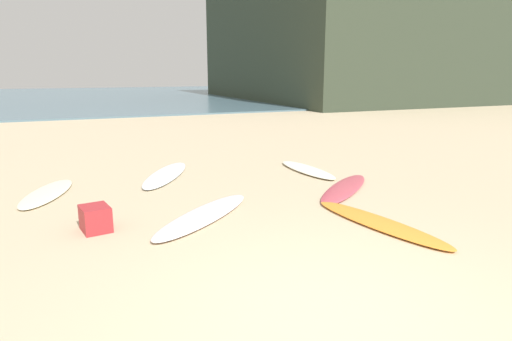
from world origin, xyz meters
TOP-DOWN VIEW (x-y plane):
  - ground_plane at (0.00, 0.00)m, footprint 120.00×120.00m
  - ocean_water at (0.00, 38.61)m, footprint 120.00×40.00m
  - coastal_headland at (23.47, 27.36)m, footprint 26.36×20.57m
  - surfboard_0 at (2.69, 5.30)m, footprint 0.59×2.04m
  - surfboard_1 at (2.57, 3.69)m, footprint 2.11×1.93m
  - surfboard_2 at (-2.48, 5.47)m, footprint 1.18×2.07m
  - surfboard_3 at (-0.24, 6.06)m, footprint 1.66×2.46m
  - surfboard_4 at (1.93, 1.90)m, footprint 0.88×2.49m
  - surfboard_5 at (-0.27, 3.17)m, footprint 2.17×2.03m
  - beach_cooler at (-1.79, 3.23)m, footprint 0.43×0.50m

SIDE VIEW (x-z plane):
  - ground_plane at x=0.00m, z-range 0.00..0.00m
  - surfboard_2 at x=-2.48m, z-range 0.00..0.06m
  - surfboard_1 at x=2.57m, z-range 0.00..0.06m
  - surfboard_4 at x=1.93m, z-range 0.00..0.07m
  - surfboard_3 at x=-0.24m, z-range 0.00..0.07m
  - ocean_water at x=0.00m, z-range 0.00..0.08m
  - surfboard_5 at x=-0.27m, z-range 0.00..0.08m
  - surfboard_0 at x=2.69m, z-range 0.00..0.09m
  - beach_cooler at x=-1.79m, z-range 0.00..0.35m
  - coastal_headland at x=23.47m, z-range 0.00..9.74m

